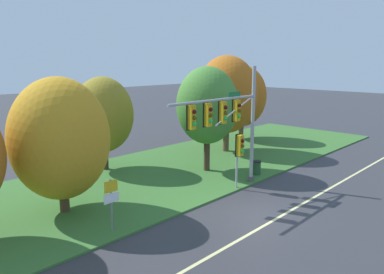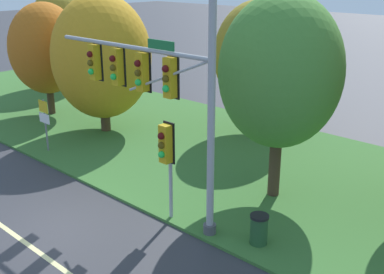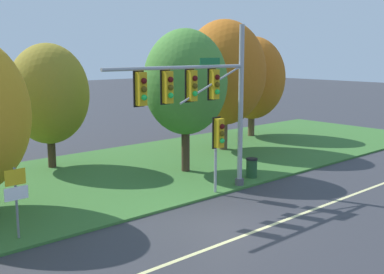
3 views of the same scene
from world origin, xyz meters
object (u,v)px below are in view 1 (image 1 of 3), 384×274
trash_bin (257,167)px  route_sign_post (111,197)px  tree_right_far (227,95)px  traffic_signal_mast (229,118)px  tree_mid_verge (103,115)px  tree_furthest_back (242,96)px  pedestrian_signal_near_kerb (239,149)px  tree_behind_signpost (60,139)px  tree_tall_centre (207,106)px

trash_bin → route_sign_post: bearing=-179.7°
tree_right_far → traffic_signal_mast: bearing=-140.9°
traffic_signal_mast → route_sign_post: bearing=176.4°
tree_mid_verge → tree_right_far: bearing=-15.0°
trash_bin → tree_furthest_back: bearing=41.3°
pedestrian_signal_near_kerb → trash_bin: size_ratio=3.51×
tree_behind_signpost → tree_mid_verge: (5.62, 4.83, 0.12)m
traffic_signal_mast → tree_right_far: 9.83m
route_sign_post → tree_mid_verge: (5.22, 8.39, 2.30)m
route_sign_post → tree_tall_centre: (9.89, 3.13, 2.94)m
tree_behind_signpost → tree_right_far: size_ratio=0.85×
pedestrian_signal_near_kerb → tree_behind_signpost: (-8.77, 4.27, 1.31)m
tree_behind_signpost → trash_bin: bearing=-16.5°
route_sign_post → tree_mid_verge: tree_mid_verge is taller
tree_tall_centre → trash_bin: tree_tall_centre is taller
route_sign_post → tree_mid_verge: bearing=58.1°
traffic_signal_mast → tree_tall_centre: bearing=57.8°
route_sign_post → tree_mid_verge: 10.14m
pedestrian_signal_near_kerb → tree_furthest_back: size_ratio=0.47×
route_sign_post → tree_tall_centre: tree_tall_centre is taller
tree_behind_signpost → tree_furthest_back: bearing=11.6°
tree_right_far → tree_furthest_back: size_ratio=1.12×
tree_tall_centre → tree_furthest_back: bearing=24.4°
tree_mid_verge → tree_tall_centre: tree_tall_centre is taller
route_sign_post → tree_furthest_back: size_ratio=0.33×
tree_tall_centre → tree_right_far: size_ratio=0.90×
traffic_signal_mast → pedestrian_signal_near_kerb: size_ratio=2.20×
tree_behind_signpost → tree_furthest_back: size_ratio=0.95×
tree_right_far → trash_bin: bearing=-124.1°
route_sign_post → tree_behind_signpost: 4.18m
tree_mid_verge → trash_bin: bearing=-53.4°
tree_right_far → trash_bin: size_ratio=8.45×
pedestrian_signal_near_kerb → route_sign_post: pedestrian_signal_near_kerb is taller
tree_mid_verge → route_sign_post: bearing=-121.9°
tree_furthest_back → tree_behind_signpost: bearing=-168.4°
route_sign_post → trash_bin: route_sign_post is taller
pedestrian_signal_near_kerb → tree_behind_signpost: 9.84m
route_sign_post → tree_furthest_back: tree_furthest_back is taller
tree_behind_signpost → tree_furthest_back: (20.61, 4.25, 0.41)m
tree_behind_signpost → tree_right_far: 15.81m
tree_mid_verge → tree_tall_centre: 7.06m
pedestrian_signal_near_kerb → tree_mid_verge: (-3.15, 9.10, 1.43)m
trash_bin → tree_tall_centre: bearing=116.5°
pedestrian_signal_near_kerb → tree_right_far: bearing=43.1°
traffic_signal_mast → pedestrian_signal_near_kerb: traffic_signal_mast is taller
pedestrian_signal_near_kerb → tree_behind_signpost: tree_behind_signpost is taller
tree_behind_signpost → tree_tall_centre: 10.32m
tree_behind_signpost → trash_bin: tree_behind_signpost is taller
pedestrian_signal_near_kerb → tree_right_far: (6.87, 6.42, 2.30)m
tree_tall_centre → tree_right_far: tree_right_far is taller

